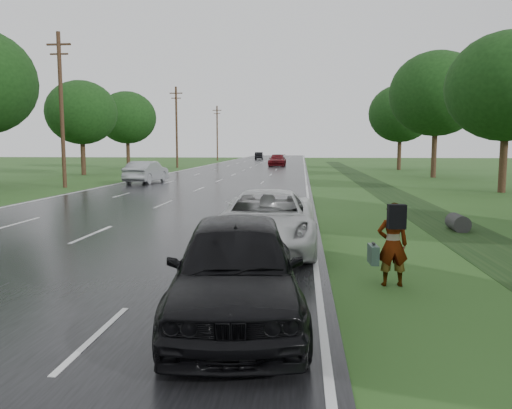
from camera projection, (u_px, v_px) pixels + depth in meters
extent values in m
cube|color=black|center=(240.00, 172.00, 51.92)|extent=(14.00, 180.00, 0.04)
cube|color=silver|center=(305.00, 172.00, 51.31)|extent=(0.12, 180.00, 0.01)
cube|color=silver|center=(177.00, 172.00, 52.54)|extent=(0.12, 180.00, 0.01)
cube|color=silver|center=(240.00, 172.00, 51.92)|extent=(0.12, 180.00, 0.01)
cube|color=black|center=(399.00, 198.00, 26.16)|extent=(2.20, 120.00, 0.01)
cylinder|color=#2D2D2D|center=(458.00, 223.00, 16.24)|extent=(0.56, 1.00, 0.56)
cylinder|color=#3B2318|center=(62.00, 111.00, 32.40)|extent=(0.26, 0.26, 10.00)
cube|color=#3B2318|center=(59.00, 44.00, 31.91)|extent=(1.60, 0.12, 0.12)
cube|color=#3B2318|center=(59.00, 54.00, 31.98)|extent=(1.20, 0.10, 0.10)
cylinder|color=#3B2318|center=(177.00, 128.00, 62.07)|extent=(0.26, 0.26, 10.00)
cube|color=#3B2318|center=(176.00, 93.00, 61.57)|extent=(1.60, 0.12, 0.12)
cube|color=#3B2318|center=(176.00, 98.00, 61.64)|extent=(1.20, 0.10, 0.10)
cylinder|color=#3B2318|center=(217.00, 133.00, 91.73)|extent=(0.26, 0.26, 10.00)
cube|color=#3B2318|center=(217.00, 110.00, 91.24)|extent=(1.60, 0.12, 0.12)
cube|color=#3B2318|center=(217.00, 114.00, 91.31)|extent=(1.20, 0.10, 0.10)
cylinder|color=#3B2318|center=(503.00, 163.00, 29.30)|extent=(0.44, 0.44, 3.52)
ellipsoid|color=black|center=(507.00, 87.00, 28.78)|extent=(7.00, 7.00, 6.30)
cylinder|color=#3B2318|center=(434.00, 153.00, 43.14)|extent=(0.44, 0.44, 4.16)
ellipsoid|color=black|center=(436.00, 94.00, 42.54)|extent=(8.00, 8.00, 7.20)
cylinder|color=#3B2318|center=(399.00, 154.00, 57.04)|extent=(0.44, 0.44, 3.68)
ellipsoid|color=black|center=(401.00, 114.00, 56.51)|extent=(7.20, 7.20, 6.48)
cylinder|color=#3B2318|center=(83.00, 157.00, 47.09)|extent=(0.44, 0.44, 3.36)
ellipsoid|color=black|center=(81.00, 113.00, 46.60)|extent=(6.60, 6.60, 5.94)
cylinder|color=#3B2318|center=(128.00, 154.00, 60.98)|extent=(0.44, 0.44, 3.52)
ellipsoid|color=black|center=(127.00, 118.00, 60.46)|extent=(7.00, 7.00, 6.30)
imported|color=#A5998C|center=(393.00, 244.00, 9.76)|extent=(0.63, 0.43, 1.66)
cube|color=black|center=(397.00, 217.00, 9.45)|extent=(0.34, 0.22, 0.46)
cube|color=#344C43|center=(373.00, 254.00, 9.88)|extent=(0.18, 0.47, 0.38)
cube|color=black|center=(374.00, 243.00, 9.86)|extent=(0.05, 0.16, 0.03)
imported|color=silver|center=(267.00, 220.00, 13.13)|extent=(2.56, 5.53, 1.53)
imported|color=black|center=(236.00, 268.00, 7.71)|extent=(2.45, 5.03, 1.65)
imported|color=#92949A|center=(146.00, 172.00, 36.46)|extent=(2.08, 4.98, 1.60)
imported|color=maroon|center=(277.00, 160.00, 66.81)|extent=(2.34, 5.41, 1.55)
imported|color=black|center=(259.00, 156.00, 99.37)|extent=(1.66, 4.38, 1.43)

